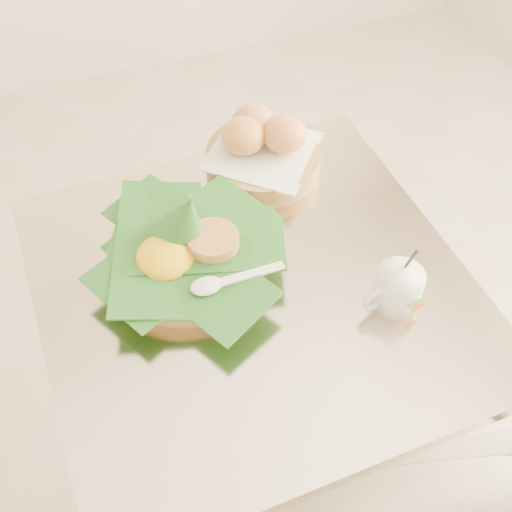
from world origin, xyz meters
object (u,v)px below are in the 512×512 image
object	(u,v)px
cafe_table	(254,354)
bread_basket	(262,149)
rice_basket	(185,248)
coffee_mug	(397,288)

from	to	relation	value
cafe_table	bread_basket	size ratio (longest dim) A/B	2.83
cafe_table	rice_basket	distance (m)	0.29
bread_basket	rice_basket	bearing A→B (deg)	-137.21
rice_basket	coffee_mug	distance (m)	0.35
rice_basket	bread_basket	bearing A→B (deg)	42.79
bread_basket	cafe_table	bearing A→B (deg)	-112.93
cafe_table	rice_basket	bearing A→B (deg)	139.88
bread_basket	coffee_mug	xyz separation A→B (m)	(0.09, -0.38, -0.01)
cafe_table	coffee_mug	world-z (taller)	coffee_mug
cafe_table	bread_basket	distance (m)	0.40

